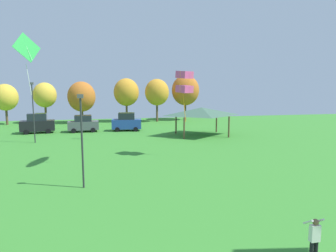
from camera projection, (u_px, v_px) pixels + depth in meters
person_standing_near_foreground at (314, 237)px, 10.71m from camera, size 0.52×0.49×1.71m
kite_flying_1 at (185, 82)px, 26.34m from camera, size 1.59×1.60×4.50m
kite_flying_7 at (27, 49)px, 29.64m from camera, size 2.13×2.30×6.19m
parked_car_leftmost at (37, 124)px, 40.15m from camera, size 4.51×2.35×2.67m
parked_car_second_from_left at (83, 124)px, 41.34m from camera, size 4.20×2.30×2.29m
parked_car_third_from_left at (127, 122)px, 42.25m from camera, size 4.24×2.35×2.56m
park_pavilion at (202, 111)px, 38.09m from camera, size 7.37×5.51×3.60m
light_post_0 at (82, 136)px, 18.33m from camera, size 0.36×0.20×5.84m
light_post_1 at (33, 109)px, 33.08m from camera, size 0.36×0.20×6.71m
treeline_tree_0 at (5, 97)px, 48.31m from camera, size 3.92×3.92×6.63m
treeline_tree_1 at (45, 95)px, 50.46m from camera, size 3.82×3.82×6.88m
treeline_tree_2 at (82, 97)px, 50.56m from camera, size 4.62×4.62×7.04m
treeline_tree_3 at (126, 92)px, 52.46m from camera, size 4.40×4.40×7.63m
treeline_tree_4 at (157, 92)px, 52.58m from camera, size 4.23×4.23×7.52m
treeline_tree_5 at (185, 90)px, 55.20m from camera, size 5.05×5.05×8.28m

